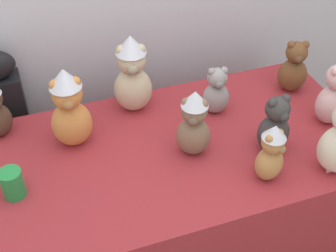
{
  "coord_description": "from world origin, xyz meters",
  "views": [
    {
      "loc": [
        -0.43,
        -0.99,
        2.03
      ],
      "look_at": [
        0.0,
        0.25,
        0.91
      ],
      "focal_mm": 49.45,
      "sensor_mm": 36.0,
      "label": 1
    }
  ],
  "objects_px": {
    "instrument_case": "(5,147)",
    "teddy_bear_chestnut": "(294,68)",
    "teddy_bear_sand": "(132,75)",
    "teddy_bear_ginger": "(69,109)",
    "display_table": "(168,214)",
    "teddy_bear_charcoal": "(275,125)",
    "teddy_bear_mocha": "(194,124)",
    "teddy_bear_caramel": "(271,153)",
    "teddy_bear_blush": "(334,96)",
    "teddy_bear_ash": "(216,92)",
    "party_cup_green": "(12,183)"
  },
  "relations": [
    {
      "from": "instrument_case",
      "to": "teddy_bear_chestnut",
      "type": "distance_m",
      "value": 1.38
    },
    {
      "from": "teddy_bear_sand",
      "to": "teddy_bear_ginger",
      "type": "bearing_deg",
      "value": -143.37
    },
    {
      "from": "display_table",
      "to": "teddy_bear_charcoal",
      "type": "bearing_deg",
      "value": -17.91
    },
    {
      "from": "teddy_bear_charcoal",
      "to": "teddy_bear_sand",
      "type": "bearing_deg",
      "value": 130.69
    },
    {
      "from": "teddy_bear_mocha",
      "to": "teddy_bear_sand",
      "type": "bearing_deg",
      "value": 139.95
    },
    {
      "from": "instrument_case",
      "to": "teddy_bear_caramel",
      "type": "xyz_separation_m",
      "value": [
        0.93,
        -0.79,
        0.38
      ]
    },
    {
      "from": "display_table",
      "to": "teddy_bear_sand",
      "type": "distance_m",
      "value": 0.64
    },
    {
      "from": "instrument_case",
      "to": "teddy_bear_mocha",
      "type": "height_order",
      "value": "teddy_bear_mocha"
    },
    {
      "from": "display_table",
      "to": "teddy_bear_ginger",
      "type": "bearing_deg",
      "value": 154.34
    },
    {
      "from": "teddy_bear_blush",
      "to": "teddy_bear_mocha",
      "type": "relative_size",
      "value": 0.97
    },
    {
      "from": "teddy_bear_caramel",
      "to": "teddy_bear_chestnut",
      "type": "bearing_deg",
      "value": 27.2
    },
    {
      "from": "instrument_case",
      "to": "teddy_bear_charcoal",
      "type": "bearing_deg",
      "value": -32.27
    },
    {
      "from": "teddy_bear_ash",
      "to": "teddy_bear_mocha",
      "type": "height_order",
      "value": "teddy_bear_mocha"
    },
    {
      "from": "display_table",
      "to": "teddy_bear_blush",
      "type": "relative_size",
      "value": 5.8
    },
    {
      "from": "teddy_bear_ginger",
      "to": "instrument_case",
      "type": "bearing_deg",
      "value": 133.99
    },
    {
      "from": "teddy_bear_ginger",
      "to": "display_table",
      "type": "bearing_deg",
      "value": -20.73
    },
    {
      "from": "display_table",
      "to": "teddy_bear_blush",
      "type": "bearing_deg",
      "value": -4.45
    },
    {
      "from": "display_table",
      "to": "teddy_bear_ginger",
      "type": "height_order",
      "value": "teddy_bear_ginger"
    },
    {
      "from": "display_table",
      "to": "teddy_bear_mocha",
      "type": "height_order",
      "value": "teddy_bear_mocha"
    },
    {
      "from": "teddy_bear_ginger",
      "to": "teddy_bear_ash",
      "type": "height_order",
      "value": "teddy_bear_ginger"
    },
    {
      "from": "display_table",
      "to": "instrument_case",
      "type": "xyz_separation_m",
      "value": [
        -0.63,
        0.53,
        0.14
      ]
    },
    {
      "from": "teddy_bear_caramel",
      "to": "teddy_bear_sand",
      "type": "distance_m",
      "value": 0.65
    },
    {
      "from": "teddy_bear_blush",
      "to": "teddy_bear_sand",
      "type": "distance_m",
      "value": 0.82
    },
    {
      "from": "teddy_bear_ginger",
      "to": "teddy_bear_blush",
      "type": "bearing_deg",
      "value": -6.9
    },
    {
      "from": "display_table",
      "to": "teddy_bear_sand",
      "type": "relative_size",
      "value": 4.57
    },
    {
      "from": "teddy_bear_charcoal",
      "to": "teddy_bear_sand",
      "type": "distance_m",
      "value": 0.61
    },
    {
      "from": "display_table",
      "to": "teddy_bear_mocha",
      "type": "bearing_deg",
      "value": -26.32
    },
    {
      "from": "instrument_case",
      "to": "party_cup_green",
      "type": "height_order",
      "value": "instrument_case"
    },
    {
      "from": "party_cup_green",
      "to": "teddy_bear_chestnut",
      "type": "bearing_deg",
      "value": 10.74
    },
    {
      "from": "teddy_bear_charcoal",
      "to": "teddy_bear_chestnut",
      "type": "bearing_deg",
      "value": 44.14
    },
    {
      "from": "teddy_bear_caramel",
      "to": "teddy_bear_blush",
      "type": "distance_m",
      "value": 0.45
    },
    {
      "from": "instrument_case",
      "to": "teddy_bear_sand",
      "type": "height_order",
      "value": "teddy_bear_sand"
    },
    {
      "from": "teddy_bear_ginger",
      "to": "teddy_bear_chestnut",
      "type": "xyz_separation_m",
      "value": [
        0.99,
        0.03,
        -0.05
      ]
    },
    {
      "from": "instrument_case",
      "to": "teddy_bear_mocha",
      "type": "xyz_separation_m",
      "value": [
        0.72,
        -0.57,
        0.4
      ]
    },
    {
      "from": "instrument_case",
      "to": "teddy_bear_charcoal",
      "type": "relative_size",
      "value": 4.25
    },
    {
      "from": "instrument_case",
      "to": "teddy_bear_mocha",
      "type": "bearing_deg",
      "value": -38.01
    },
    {
      "from": "teddy_bear_ash",
      "to": "teddy_bear_chestnut",
      "type": "bearing_deg",
      "value": 16.22
    },
    {
      "from": "teddy_bear_ash",
      "to": "teddy_bear_sand",
      "type": "height_order",
      "value": "teddy_bear_sand"
    },
    {
      "from": "display_table",
      "to": "teddy_bear_caramel",
      "type": "relative_size",
      "value": 6.61
    },
    {
      "from": "teddy_bear_caramel",
      "to": "teddy_bear_ash",
      "type": "bearing_deg",
      "value": 69.22
    },
    {
      "from": "display_table",
      "to": "instrument_case",
      "type": "relative_size",
      "value": 1.53
    },
    {
      "from": "teddy_bear_chestnut",
      "to": "party_cup_green",
      "type": "xyz_separation_m",
      "value": [
        -1.24,
        -0.23,
        -0.06
      ]
    },
    {
      "from": "instrument_case",
      "to": "teddy_bear_ginger",
      "type": "height_order",
      "value": "teddy_bear_ginger"
    },
    {
      "from": "teddy_bear_ash",
      "to": "teddy_bear_ginger",
      "type": "bearing_deg",
      "value": -168.86
    },
    {
      "from": "teddy_bear_blush",
      "to": "teddy_bear_caramel",
      "type": "bearing_deg",
      "value": -167.7
    },
    {
      "from": "teddy_bear_caramel",
      "to": "teddy_bear_ash",
      "type": "xyz_separation_m",
      "value": [
        -0.02,
        0.42,
        -0.02
      ]
    },
    {
      "from": "teddy_bear_ash",
      "to": "party_cup_green",
      "type": "distance_m",
      "value": 0.88
    },
    {
      "from": "teddy_bear_charcoal",
      "to": "teddy_bear_blush",
      "type": "height_order",
      "value": "teddy_bear_blush"
    },
    {
      "from": "instrument_case",
      "to": "teddy_bear_ginger",
      "type": "distance_m",
      "value": 0.64
    },
    {
      "from": "instrument_case",
      "to": "teddy_bear_caramel",
      "type": "bearing_deg",
      "value": -39.85
    }
  ]
}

